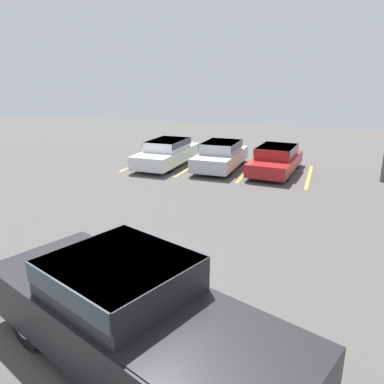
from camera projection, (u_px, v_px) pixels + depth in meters
The scene contains 10 objects.
ground_plane at pixel (123, 337), 6.47m from camera, with size 60.00×60.00×0.00m, color #4C4947.
stall_stripe_a at pixel (141, 162), 19.61m from camera, with size 0.12×4.22×0.01m, color yellow.
stall_stripe_b at pixel (191, 167), 18.68m from camera, with size 0.12×4.22×0.01m, color yellow.
stall_stripe_c at pixel (247, 171), 17.76m from camera, with size 0.12×4.22×0.01m, color yellow.
stall_stripe_d at pixel (309, 177), 16.83m from camera, with size 0.12×4.22×0.01m, color yellow.
pickup_truck at pixel (135, 316), 5.63m from camera, with size 5.93×3.82×1.73m.
parked_sedan_a at pixel (167, 152), 18.89m from camera, with size 1.84×4.77×1.28m.
parked_sedan_b at pixel (221, 154), 18.19m from camera, with size 1.80×4.30×1.30m.
parked_sedan_c at pixel (276, 159), 17.38m from camera, with size 2.11×4.50×1.25m.
wheel_stop_curb at pixel (207, 156), 20.88m from camera, with size 1.78×0.20×0.14m, color #B7B2A8.
Camera 1 is at (2.99, -4.70, 4.32)m, focal length 35.00 mm.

